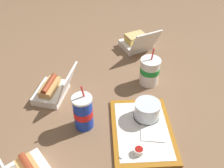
{
  "coord_description": "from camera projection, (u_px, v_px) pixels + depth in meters",
  "views": [
    {
      "loc": [
        -0.97,
        0.07,
        0.86
      ],
      "look_at": [
        -0.01,
        -0.0,
        0.05
      ],
      "focal_mm": 40.0,
      "sensor_mm": 36.0,
      "label": 1
    }
  ],
  "objects": [
    {
      "name": "cake_container",
      "position": [
        147.0,
        111.0,
        1.11
      ],
      "size": [
        0.12,
        0.12,
        0.08
      ],
      "color": "black",
      "rests_on": "food_tray"
    },
    {
      "name": "clamshell_hotdog_center",
      "position": [
        53.0,
        90.0,
        1.23
      ],
      "size": [
        0.23,
        0.23,
        0.17
      ],
      "color": "white",
      "rests_on": "ground_plane"
    },
    {
      "name": "food_tray",
      "position": [
        142.0,
        130.0,
        1.08
      ],
      "size": [
        0.38,
        0.27,
        0.01
      ],
      "color": "#A56619",
      "rests_on": "ground_plane"
    },
    {
      "name": "soda_cup_left",
      "position": [
        83.0,
        112.0,
        1.06
      ],
      "size": [
        0.09,
        0.09,
        0.23
      ],
      "color": "#1938B7",
      "rests_on": "ground_plane"
    },
    {
      "name": "plastic_fork",
      "position": [
        127.0,
        148.0,
        1.0
      ],
      "size": [
        0.1,
        0.07,
        0.0
      ],
      "primitive_type": "cube",
      "rotation": [
        0.0,
        0.0,
        -0.6
      ],
      "color": "white",
      "rests_on": "food_tray"
    },
    {
      "name": "ground_plane",
      "position": [
        112.0,
        90.0,
        1.29
      ],
      "size": [
        3.2,
        3.2,
        0.0
      ],
      "primitive_type": "plane",
      "color": "brown"
    },
    {
      "name": "clamshell_sandwich_front",
      "position": [
        137.0,
        42.0,
        1.58
      ],
      "size": [
        0.27,
        0.24,
        0.17
      ],
      "color": "white",
      "rests_on": "ground_plane"
    },
    {
      "name": "ketchup_cup",
      "position": [
        139.0,
        151.0,
        0.98
      ],
      "size": [
        0.04,
        0.04,
        0.02
      ],
      "color": "white",
      "rests_on": "food_tray"
    },
    {
      "name": "napkin_stack",
      "position": [
        153.0,
        132.0,
        1.06
      ],
      "size": [
        0.12,
        0.12,
        0.0
      ],
      "primitive_type": "cube",
      "rotation": [
        0.0,
        0.0,
        -0.17
      ],
      "color": "white",
      "rests_on": "food_tray"
    },
    {
      "name": "soda_cup_front",
      "position": [
        150.0,
        71.0,
        1.29
      ],
      "size": [
        0.1,
        0.1,
        0.21
      ],
      "color": "white",
      "rests_on": "ground_plane"
    }
  ]
}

